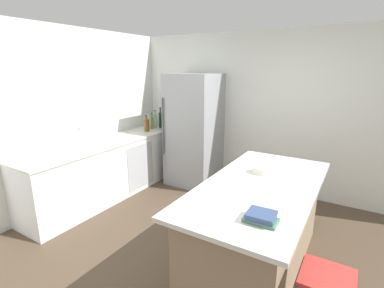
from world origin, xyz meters
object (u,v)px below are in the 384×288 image
at_px(sink_faucet, 80,137).
at_px(gin_bottle, 155,121).
at_px(wine_bottle, 161,120).
at_px(refrigerator, 194,130).
at_px(mixing_bowl, 262,170).
at_px(soda_bottle, 148,123).
at_px(olive_oil_bottle, 152,123).
at_px(kitchen_island, 258,226).
at_px(cookbook_stack, 261,217).
at_px(whiskey_bottle, 147,125).
at_px(vinegar_bottle, 163,121).

bearing_deg(sink_faucet, gin_bottle, 87.38).
bearing_deg(wine_bottle, refrigerator, -6.34).
bearing_deg(mixing_bowl, soda_bottle, 156.30).
relative_size(wine_bottle, gin_bottle, 1.14).
distance_m(gin_bottle, olive_oil_bottle, 0.10).
xyz_separation_m(olive_oil_bottle, mixing_bowl, (2.50, -1.20, -0.07)).
bearing_deg(gin_bottle, wine_bottle, 54.93).
xyz_separation_m(kitchen_island, olive_oil_bottle, (-2.59, 1.51, 0.56)).
bearing_deg(olive_oil_bottle, wine_bottle, 69.00).
bearing_deg(cookbook_stack, gin_bottle, 140.90).
distance_m(kitchen_island, gin_bottle, 3.09).
bearing_deg(soda_bottle, sink_faucet, -93.16).
relative_size(refrigerator, soda_bottle, 5.89).
distance_m(sink_faucet, soda_bottle, 1.42).
bearing_deg(soda_bottle, olive_oil_bottle, 95.62).
distance_m(gin_bottle, mixing_bowl, 2.81).
distance_m(wine_bottle, cookbook_stack, 3.62).
bearing_deg(whiskey_bottle, gin_bottle, 99.20).
relative_size(refrigerator, gin_bottle, 5.63).
relative_size(kitchen_island, sink_faucet, 6.94).
distance_m(wine_bottle, soda_bottle, 0.30).
distance_m(gin_bottle, whiskey_bottle, 0.30).
relative_size(sink_faucet, mixing_bowl, 1.44).
xyz_separation_m(wine_bottle, soda_bottle, (-0.06, -0.29, -0.03)).
height_order(olive_oil_bottle, soda_bottle, soda_bottle).
relative_size(sink_faucet, cookbook_stack, 1.24).
distance_m(sink_faucet, mixing_bowl, 2.59).
xyz_separation_m(refrigerator, gin_bottle, (-0.86, -0.00, 0.08)).
xyz_separation_m(wine_bottle, mixing_bowl, (2.43, -1.39, -0.11)).
xyz_separation_m(gin_bottle, cookbook_stack, (2.80, -2.28, -0.09)).
relative_size(refrigerator, vinegar_bottle, 6.38).
xyz_separation_m(soda_bottle, whiskey_bottle, (0.04, -0.10, -0.02)).
height_order(sink_faucet, cookbook_stack, sink_faucet).
bearing_deg(gin_bottle, soda_bottle, -88.78).
height_order(kitchen_island, vinegar_bottle, vinegar_bottle).
height_order(gin_bottle, soda_bottle, gin_bottle).
height_order(soda_bottle, mixing_bowl, soda_bottle).
bearing_deg(mixing_bowl, gin_bottle, 152.57).
bearing_deg(soda_bottle, vinegar_bottle, 81.92).
bearing_deg(soda_bottle, whiskey_bottle, -65.77).
distance_m(sink_faucet, gin_bottle, 1.62).
height_order(olive_oil_bottle, whiskey_bottle, olive_oil_bottle).
xyz_separation_m(olive_oil_bottle, whiskey_bottle, (0.05, -0.21, -0.00)).
height_order(vinegar_bottle, soda_bottle, soda_bottle).
bearing_deg(refrigerator, sink_faucet, -119.90).
bearing_deg(whiskey_bottle, kitchen_island, -27.27).
relative_size(wine_bottle, cookbook_stack, 1.61).
xyz_separation_m(sink_faucet, gin_bottle, (0.07, 1.61, -0.02)).
distance_m(vinegar_bottle, olive_oil_bottle, 0.27).
height_order(gin_bottle, cookbook_stack, gin_bottle).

